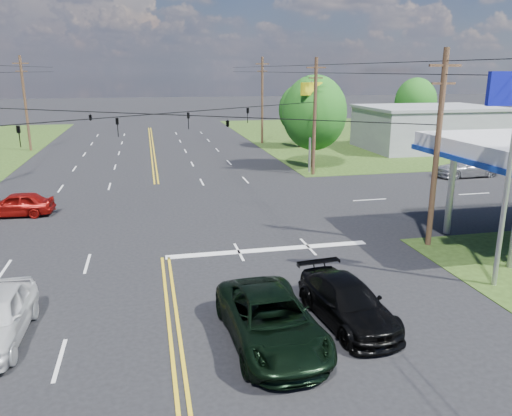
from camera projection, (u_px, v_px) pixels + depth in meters
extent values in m
plane|color=black|center=(160.00, 212.00, 30.89)|extent=(280.00, 280.00, 0.00)
cube|color=#243812|center=(412.00, 135.00, 68.25)|extent=(46.00, 48.00, 0.03)
cube|color=silver|center=(269.00, 250.00, 24.39)|extent=(10.00, 0.50, 0.02)
cube|color=gray|center=(427.00, 129.00, 55.33)|extent=(14.00, 10.00, 4.40)
cylinder|color=#A5A5AA|center=(451.00, 191.00, 26.31)|extent=(0.36, 0.36, 4.65)
cylinder|color=#422D1C|center=(437.00, 151.00, 23.84)|extent=(0.28, 0.28, 9.50)
cube|color=#422D1C|center=(445.00, 65.00, 22.79)|extent=(1.60, 0.12, 0.12)
cube|color=#422D1C|center=(443.00, 83.00, 23.00)|extent=(1.20, 0.10, 0.10)
cylinder|color=#422D1C|center=(315.00, 118.00, 40.78)|extent=(0.28, 0.28, 9.50)
cube|color=#422D1C|center=(316.00, 68.00, 39.73)|extent=(1.60, 0.12, 0.12)
cube|color=#422D1C|center=(316.00, 78.00, 39.94)|extent=(1.20, 0.10, 0.10)
cylinder|color=#422D1C|center=(25.00, 104.00, 53.24)|extent=(0.28, 0.28, 10.00)
cube|color=#422D1C|center=(20.00, 63.00, 52.12)|extent=(1.60, 0.12, 0.12)
cube|color=#422D1C|center=(21.00, 71.00, 52.33)|extent=(1.20, 0.10, 0.10)
cylinder|color=#422D1C|center=(262.00, 101.00, 58.60)|extent=(0.28, 0.28, 10.00)
cube|color=#422D1C|center=(262.00, 64.00, 57.49)|extent=(1.60, 0.12, 0.12)
cube|color=#422D1C|center=(262.00, 71.00, 57.70)|extent=(1.20, 0.10, 0.10)
imported|color=black|center=(19.00, 137.00, 23.87)|extent=(0.17, 0.21, 1.05)
imported|color=black|center=(118.00, 127.00, 27.66)|extent=(0.17, 0.21, 1.05)
imported|color=black|center=(188.00, 121.00, 31.23)|extent=(0.17, 0.21, 1.05)
imported|color=black|center=(248.00, 115.00, 35.03)|extent=(0.17, 0.21, 1.05)
imported|color=black|center=(90.00, 117.00, 31.11)|extent=(1.24, 0.26, 0.50)
imported|color=black|center=(228.00, 122.00, 27.64)|extent=(1.24, 0.26, 0.50)
cylinder|color=black|center=(378.00, 63.00, 29.32)|extent=(0.04, 100.00, 0.04)
cylinder|color=black|center=(377.00, 74.00, 29.48)|extent=(0.04, 100.00, 0.04)
cylinder|color=#422D1C|center=(313.00, 149.00, 44.64)|extent=(0.36, 0.36, 3.30)
ellipsoid|color=#1B5416|center=(314.00, 113.00, 43.78)|extent=(5.70, 5.70, 6.60)
cylinder|color=#422D1C|center=(300.00, 135.00, 56.51)|extent=(0.36, 0.36, 2.86)
ellipsoid|color=#1B5416|center=(301.00, 110.00, 55.77)|extent=(4.94, 4.94, 5.72)
cylinder|color=#422D1C|center=(414.00, 125.00, 65.75)|extent=(0.36, 0.36, 3.08)
ellipsoid|color=#1B5416|center=(416.00, 102.00, 64.94)|extent=(5.32, 5.32, 6.16)
imported|color=black|center=(271.00, 320.00, 15.87)|extent=(2.95, 5.93, 1.62)
imported|color=black|center=(347.00, 302.00, 17.28)|extent=(2.58, 5.22, 1.46)
imported|color=maroon|center=(16.00, 204.00, 29.90)|extent=(4.35, 1.95, 1.45)
imported|color=#A7A7AC|center=(467.00, 167.00, 41.06)|extent=(5.42, 2.29, 1.56)
cylinder|color=#A5A5AA|center=(507.00, 185.00, 19.27)|extent=(0.20, 0.20, 8.43)
cylinder|color=#A5A5AA|center=(310.00, 128.00, 41.98)|extent=(0.20, 0.20, 7.62)
cube|color=yellow|center=(312.00, 89.00, 41.12)|extent=(2.05, 0.96, 1.05)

